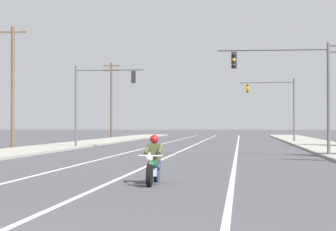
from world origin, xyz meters
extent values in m
cube|color=beige|center=(-0.30, 45.00, 0.00)|extent=(0.16, 100.00, 0.01)
cube|color=beige|center=(-3.41, 45.00, 0.00)|extent=(0.16, 100.00, 0.01)
cube|color=beige|center=(3.38, 45.00, 0.00)|extent=(0.16, 100.00, 0.01)
cube|color=#9E998E|center=(10.21, 40.00, 0.07)|extent=(4.40, 110.00, 0.14)
cube|color=#9E998E|center=(-10.21, 40.00, 0.07)|extent=(4.40, 110.00, 0.14)
cylinder|color=black|center=(1.08, 10.21, 0.32)|extent=(0.12, 0.64, 0.64)
cylinder|color=black|center=(1.08, 11.76, 0.32)|extent=(0.12, 0.64, 0.64)
cylinder|color=silver|center=(1.08, 10.31, 0.64)|extent=(0.07, 0.33, 0.68)
sphere|color=white|center=(1.08, 10.16, 0.82)|extent=(0.20, 0.20, 0.20)
cylinder|color=silver|center=(1.08, 10.36, 0.87)|extent=(0.70, 0.05, 0.04)
ellipsoid|color=#143D23|center=(1.08, 10.86, 0.60)|extent=(0.32, 0.56, 0.28)
cube|color=silver|center=(1.08, 10.98, 0.37)|extent=(0.24, 0.44, 0.24)
cube|color=black|center=(1.08, 11.30, 0.54)|extent=(0.28, 0.52, 0.12)
cube|color=#143D23|center=(1.08, 11.71, 0.62)|extent=(0.20, 0.36, 0.08)
cylinder|color=silver|center=(0.94, 11.38, 0.30)|extent=(0.08, 0.55, 0.08)
cube|color=#4C512D|center=(1.08, 11.26, 0.92)|extent=(0.36, 0.24, 0.56)
sphere|color=#B21919|center=(1.08, 11.24, 1.33)|extent=(0.26, 0.26, 0.26)
cylinder|color=navy|center=(1.22, 11.12, 0.54)|extent=(0.14, 0.44, 0.30)
cylinder|color=navy|center=(1.24, 10.94, 0.24)|extent=(0.11, 0.16, 0.35)
cylinder|color=#4C512D|center=(1.28, 11.00, 1.02)|extent=(0.10, 0.52, 0.27)
cylinder|color=navy|center=(0.94, 11.12, 0.54)|extent=(0.14, 0.44, 0.30)
cylinder|color=navy|center=(0.92, 10.94, 0.24)|extent=(0.11, 0.16, 0.35)
cylinder|color=#4C512D|center=(0.88, 11.00, 1.02)|extent=(0.10, 0.52, 0.27)
cylinder|color=#56565B|center=(8.38, 27.73, 3.10)|extent=(0.18, 0.18, 6.20)
cylinder|color=#56565B|center=(5.38, 27.70, 5.85)|extent=(5.99, 0.16, 0.11)
cube|color=black|center=(3.29, 27.68, 5.30)|extent=(0.30, 0.24, 0.90)
sphere|color=black|center=(3.29, 27.53, 5.60)|extent=(0.18, 0.18, 0.18)
sphere|color=orange|center=(3.29, 27.53, 5.30)|extent=(0.18, 0.18, 0.18)
sphere|color=black|center=(3.29, 27.53, 5.00)|extent=(0.18, 0.18, 0.18)
cylinder|color=#56565B|center=(-8.67, 39.39, 3.10)|extent=(0.18, 0.18, 6.20)
cylinder|color=#56565B|center=(-6.10, 39.40, 5.85)|extent=(5.15, 0.14, 0.11)
cube|color=black|center=(-4.30, 39.41, 5.30)|extent=(0.30, 0.24, 0.90)
sphere|color=black|center=(-4.30, 39.57, 5.60)|extent=(0.18, 0.18, 0.18)
sphere|color=orange|center=(-4.30, 39.57, 5.30)|extent=(0.18, 0.18, 0.18)
sphere|color=black|center=(-4.30, 39.57, 5.00)|extent=(0.18, 0.18, 0.18)
cylinder|color=#56565B|center=(8.77, 54.99, 3.10)|extent=(0.18, 0.18, 6.20)
cylinder|color=#56565B|center=(6.17, 55.17, 5.85)|extent=(5.22, 0.47, 0.11)
cube|color=#B79319|center=(4.35, 55.29, 5.30)|extent=(0.32, 0.26, 0.90)
sphere|color=black|center=(4.33, 55.14, 5.60)|extent=(0.18, 0.18, 0.18)
sphere|color=orange|center=(4.33, 55.14, 5.30)|extent=(0.18, 0.18, 0.18)
sphere|color=black|center=(4.33, 55.14, 5.00)|extent=(0.18, 0.18, 0.18)
cylinder|color=brown|center=(-13.12, 38.08, 4.51)|extent=(0.26, 0.26, 9.01)
cube|color=brown|center=(-13.12, 38.08, 8.61)|extent=(1.99, 0.12, 0.12)
cylinder|color=slate|center=(-13.95, 38.08, 8.71)|extent=(0.08, 0.08, 0.12)
cylinder|color=slate|center=(-12.29, 38.08, 8.71)|extent=(0.08, 0.08, 0.12)
cylinder|color=slate|center=(12.91, 60.42, 10.04)|extent=(0.08, 0.08, 0.12)
cylinder|color=slate|center=(12.76, 60.42, 9.39)|extent=(0.08, 0.08, 0.12)
cylinder|color=brown|center=(-13.38, 75.76, 4.98)|extent=(0.26, 0.26, 9.95)
cube|color=brown|center=(-13.38, 75.76, 9.55)|extent=(2.21, 0.12, 0.12)
cylinder|color=slate|center=(-14.31, 75.76, 9.65)|extent=(0.08, 0.08, 0.12)
cylinder|color=slate|center=(-12.45, 75.76, 9.65)|extent=(0.08, 0.08, 0.12)
cube|color=brown|center=(-13.38, 75.76, 8.90)|extent=(2.06, 0.12, 0.12)
cylinder|color=slate|center=(-14.25, 75.76, 9.00)|extent=(0.08, 0.08, 0.12)
cylinder|color=slate|center=(-12.51, 75.76, 9.00)|extent=(0.08, 0.08, 0.12)
camera|label=1|loc=(3.65, -7.75, 1.77)|focal=68.67mm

